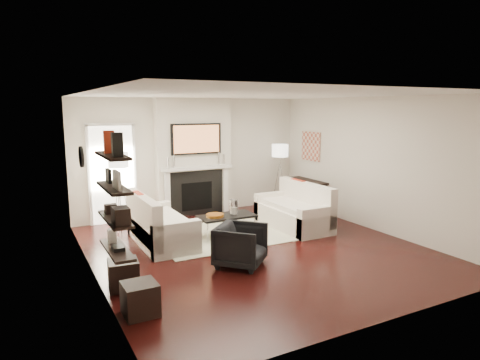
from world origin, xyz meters
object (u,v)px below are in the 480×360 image
ottoman_near (123,274)px  armchair (241,243)px  loveseat_right_base (293,217)px  lamp_right_shade (280,151)px  loveseat_left_base (162,232)px  lamp_left_shade (118,160)px  coffee_table (227,216)px

ottoman_near → armchair: bearing=-0.1°
loveseat_right_base → lamp_right_shade: size_ratio=4.50×
loveseat_left_base → lamp_left_shade: lamp_left_shade is taller
ottoman_near → loveseat_right_base: bearing=20.5°
loveseat_left_base → loveseat_right_base: (2.76, -0.23, 0.00)m
lamp_right_shade → lamp_left_shade: bearing=-179.0°
loveseat_right_base → ottoman_near: 4.11m
loveseat_left_base → coffee_table: same height
ottoman_near → loveseat_left_base: bearing=57.0°
lamp_right_shade → ottoman_near: lamp_right_shade is taller
coffee_table → lamp_right_shade: bearing=34.0°
loveseat_right_base → ottoman_near: (-3.85, -1.44, -0.01)m
coffee_table → armchair: bearing=-108.3°
loveseat_left_base → loveseat_right_base: size_ratio=1.00×
coffee_table → lamp_left_shade: lamp_left_shade is taller
loveseat_left_base → coffee_table: bearing=-7.0°
lamp_left_shade → ottoman_near: 3.23m
loveseat_right_base → lamp_left_shade: lamp_left_shade is taller
coffee_table → ottoman_near: bearing=-147.1°
armchair → loveseat_left_base: bearing=71.1°
lamp_left_shade → loveseat_left_base: bearing=-69.5°
loveseat_left_base → loveseat_right_base: 2.77m
coffee_table → lamp_left_shade: 2.46m
armchair → loveseat_right_base: bearing=-7.4°
armchair → lamp_left_shade: 3.35m
lamp_left_shade → loveseat_right_base: bearing=-24.6°
coffee_table → armchair: armchair is taller
lamp_left_shade → lamp_right_shade: bearing=1.0°
loveseat_left_base → lamp_left_shade: (-0.47, 1.25, 1.24)m
armchair → lamp_right_shade: (2.68, 2.99, 1.08)m
loveseat_right_base → lamp_left_shade: 3.76m
lamp_right_shade → armchair: bearing=-131.9°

